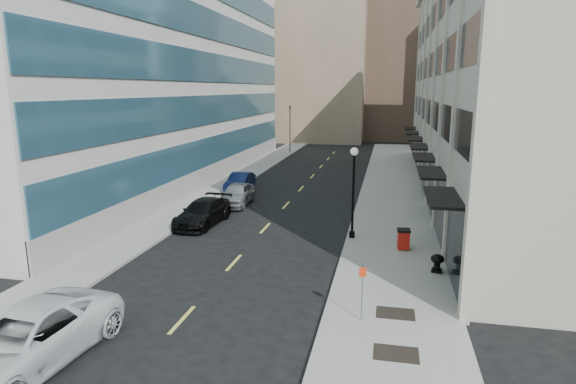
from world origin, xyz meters
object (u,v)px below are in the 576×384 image
at_px(car_white_van, 24,340).
at_px(sign_post, 362,284).
at_px(car_black_pickup, 203,213).
at_px(urn_planter, 437,261).
at_px(car_silver_sedan, 237,194).
at_px(traffic_signal, 290,109).
at_px(car_blue_sedan, 240,182).
at_px(lamppost, 353,184).
at_px(trash_bin, 403,238).

distance_m(car_white_van, sign_post, 10.86).
relative_size(car_white_van, car_black_pickup, 1.22).
bearing_deg(car_black_pickup, urn_planter, -18.57).
bearing_deg(car_silver_sedan, car_white_van, -91.82).
xyz_separation_m(traffic_signal, car_white_van, (2.17, -49.79, -4.82)).
xyz_separation_m(car_blue_sedan, urn_planter, (14.25, -15.82, -0.07)).
height_order(car_white_van, car_blue_sedan, car_white_van).
height_order(car_blue_sedan, lamppost, lamppost).
bearing_deg(urn_planter, car_blue_sedan, 132.01).
height_order(car_white_van, car_silver_sedan, car_white_van).
distance_m(car_black_pickup, urn_planter, 14.53).
bearing_deg(urn_planter, trash_bin, 115.84).
xyz_separation_m(traffic_signal, trash_bin, (13.53, -36.68, -5.00)).
bearing_deg(traffic_signal, urn_planter, -69.32).
xyz_separation_m(trash_bin, lamppost, (-2.73, 1.45, 2.44)).
distance_m(traffic_signal, car_black_pickup, 34.39).
distance_m(car_silver_sedan, car_blue_sedan, 5.07).
relative_size(lamppost, sign_post, 2.39).
bearing_deg(urn_planter, car_silver_sedan, 139.76).
xyz_separation_m(trash_bin, sign_post, (-1.63, -8.33, 0.83)).
relative_size(trash_bin, sign_post, 0.49).
bearing_deg(car_white_van, trash_bin, 54.05).
height_order(car_white_van, urn_planter, car_white_van).
bearing_deg(lamppost, car_white_van, -120.66).
bearing_deg(car_black_pickup, car_silver_sedan, 88.81).
distance_m(traffic_signal, car_silver_sedan, 29.17).
bearing_deg(traffic_signal, car_white_van, -87.50).
bearing_deg(lamppost, traffic_signal, 107.04).
bearing_deg(car_blue_sedan, trash_bin, -45.18).
height_order(car_white_van, sign_post, sign_post).
relative_size(car_black_pickup, car_blue_sedan, 1.20).
distance_m(traffic_signal, car_blue_sedan, 24.31).
height_order(car_silver_sedan, sign_post, sign_post).
relative_size(car_black_pickup, lamppost, 1.02).
distance_m(car_blue_sedan, trash_bin, 18.19).
distance_m(car_black_pickup, lamppost, 9.64).
bearing_deg(trash_bin, car_black_pickup, 162.64).
bearing_deg(urn_planter, sign_post, -119.44).
distance_m(car_white_van, lamppost, 17.07).
distance_m(car_silver_sedan, trash_bin, 14.01).
height_order(car_silver_sedan, urn_planter, car_silver_sedan).
bearing_deg(sign_post, trash_bin, 59.36).
bearing_deg(lamppost, trash_bin, -27.89).
bearing_deg(sign_post, car_blue_sedan, 98.25).
bearing_deg(sign_post, car_black_pickup, 113.69).
relative_size(car_blue_sedan, trash_bin, 4.14).
distance_m(car_silver_sedan, sign_post, 19.09).
bearing_deg(urn_planter, car_white_van, -141.46).
xyz_separation_m(sign_post, urn_planter, (3.05, 5.40, -0.90)).
height_order(lamppost, sign_post, lamppost).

